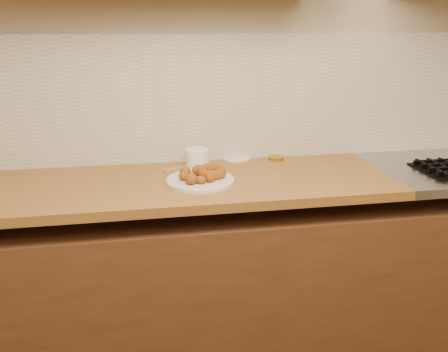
{
  "coord_description": "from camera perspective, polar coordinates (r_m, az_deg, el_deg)",
  "views": [
    {
      "loc": [
        -0.58,
        -0.25,
        1.55
      ],
      "look_at": [
        -0.24,
        1.62,
        0.93
      ],
      "focal_mm": 38.0,
      "sensor_mm": 36.0,
      "label": 1
    }
  ],
  "objects": [
    {
      "name": "donut_plate",
      "position": [
        2.01,
        -2.91,
        -0.57
      ],
      "size": [
        0.29,
        0.29,
        0.02
      ],
      "primitive_type": "cylinder",
      "color": "silver",
      "rests_on": "butcher_block"
    },
    {
      "name": "base_cabinet",
      "position": [
        2.33,
        5.7,
        -11.96
      ],
      "size": [
        3.6,
        0.6,
        0.77
      ],
      "primitive_type": "cube",
      "color": "brown",
      "rests_on": "floor"
    },
    {
      "name": "ring_donut",
      "position": [
        2.03,
        -1.5,
        0.52
      ],
      "size": [
        0.18,
        0.18,
        0.06
      ],
      "primitive_type": "torus",
      "rotation": [
        0.1,
        0.0,
        0.62
      ],
      "color": "#8C4712",
      "rests_on": "donut_plate"
    },
    {
      "name": "brass_jar_lid",
      "position": [
        2.36,
        6.31,
        2.15
      ],
      "size": [
        0.08,
        0.08,
        0.01
      ],
      "primitive_type": "cylinder",
      "rotation": [
        0.0,
        0.0,
        0.11
      ],
      "color": "#B5881D",
      "rests_on": "butcher_block"
    },
    {
      "name": "butcher_block",
      "position": [
        2.05,
        -11.63,
        -1.38
      ],
      "size": [
        2.3,
        0.62,
        0.04
      ],
      "primitive_type": "cube",
      "color": "olive",
      "rests_on": "base_cabinet"
    },
    {
      "name": "plastic_tub",
      "position": [
        2.2,
        -3.25,
        2.1
      ],
      "size": [
        0.14,
        0.14,
        0.09
      ],
      "primitive_type": "cylinder",
      "rotation": [
        0.0,
        0.0,
        -0.32
      ],
      "color": "white",
      "rests_on": "butcher_block"
    },
    {
      "name": "tub_lid",
      "position": [
        2.35,
        1.53,
        2.13
      ],
      "size": [
        0.14,
        0.14,
        0.01
      ],
      "primitive_type": "cylinder",
      "rotation": [
        0.0,
        0.0,
        0.05
      ],
      "color": "silver",
      "rests_on": "butcher_block"
    },
    {
      "name": "wall_back",
      "position": [
        2.33,
        4.34,
        13.08
      ],
      "size": [
        4.0,
        0.02,
        2.7
      ],
      "primitive_type": "cube",
      "color": "beige",
      "rests_on": "ground"
    },
    {
      "name": "backsplash",
      "position": [
        2.34,
        4.33,
        9.38
      ],
      "size": [
        3.6,
        0.02,
        0.6
      ],
      "primitive_type": "cube",
      "color": "beige",
      "rests_on": "wall_back"
    },
    {
      "name": "wooden_utensil",
      "position": [
        2.19,
        -5.1,
        0.93
      ],
      "size": [
        0.17,
        0.07,
        0.01
      ],
      "primitive_type": "cube",
      "rotation": [
        0.0,
        0.0,
        0.27
      ],
      "color": "#A17D48",
      "rests_on": "butcher_block"
    },
    {
      "name": "fried_dough_chunks",
      "position": [
        1.99,
        -3.66,
        0.14
      ],
      "size": [
        0.16,
        0.19,
        0.05
      ],
      "color": "#8C4712",
      "rests_on": "donut_plate"
    }
  ]
}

